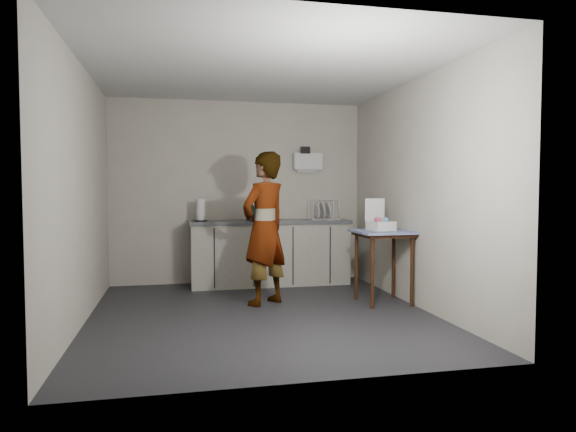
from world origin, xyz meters
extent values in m
plane|color=#26252A|center=(0.00, 0.00, 0.00)|extent=(4.00, 4.00, 0.00)
cube|color=beige|center=(0.00, 1.99, 1.30)|extent=(3.60, 0.02, 2.60)
cube|color=beige|center=(1.79, 0.00, 1.30)|extent=(0.02, 4.00, 2.60)
cube|color=beige|center=(-1.79, 0.00, 1.30)|extent=(0.02, 4.00, 2.60)
cube|color=white|center=(0.00, 0.00, 2.60)|extent=(3.60, 4.00, 0.01)
cube|color=black|center=(0.40, 1.70, 0.04)|extent=(2.20, 0.52, 0.08)
cube|color=beige|center=(0.40, 1.70, 0.43)|extent=(2.20, 0.58, 0.86)
cube|color=#484B52|center=(0.40, 1.70, 0.89)|extent=(2.24, 0.62, 0.05)
cube|color=black|center=(-0.40, 1.41, 0.43)|extent=(0.02, 0.01, 0.80)
cube|color=black|center=(0.13, 1.41, 0.43)|extent=(0.02, 0.01, 0.80)
cube|color=black|center=(0.67, 1.41, 0.43)|extent=(0.01, 0.01, 0.80)
cube|color=black|center=(1.20, 1.41, 0.43)|extent=(0.02, 0.01, 0.80)
cube|color=white|center=(1.00, 1.92, 1.75)|extent=(0.42, 0.16, 0.24)
cube|color=white|center=(1.00, 1.97, 1.61)|extent=(0.30, 0.06, 0.04)
cube|color=black|center=(0.95, 1.83, 1.91)|extent=(0.14, 0.02, 0.10)
cylinder|color=#3C1D0D|center=(1.26, 0.00, 0.40)|extent=(0.04, 0.04, 0.79)
cylinder|color=#3C1D0D|center=(1.75, 0.01, 0.40)|extent=(0.04, 0.04, 0.79)
cylinder|color=#3C1D0D|center=(1.25, 0.48, 0.40)|extent=(0.04, 0.04, 0.79)
cylinder|color=#3C1D0D|center=(1.74, 0.50, 0.40)|extent=(0.04, 0.04, 0.79)
cube|color=#3C1D0D|center=(1.50, 0.25, 0.81)|extent=(0.60, 0.60, 0.04)
cube|color=navy|center=(1.50, 0.25, 0.85)|extent=(0.68, 0.68, 0.03)
imported|color=#B2A593|center=(0.12, 0.47, 0.89)|extent=(0.78, 0.73, 1.78)
imported|color=black|center=(0.13, 1.66, 1.06)|extent=(0.15, 0.15, 0.29)
cylinder|color=red|center=(0.44, 1.65, 0.98)|extent=(0.07, 0.07, 0.14)
cylinder|color=black|center=(0.09, 1.67, 1.02)|extent=(0.06, 0.06, 0.22)
cylinder|color=black|center=(-0.56, 1.65, 0.92)|extent=(0.17, 0.17, 0.02)
cylinder|color=white|center=(-0.56, 1.65, 1.07)|extent=(0.12, 0.12, 0.28)
cube|color=white|center=(1.19, 1.70, 0.92)|extent=(0.42, 0.31, 0.02)
cylinder|color=white|center=(1.00, 1.57, 1.07)|extent=(0.01, 0.01, 0.27)
cylinder|color=white|center=(1.38, 1.57, 1.07)|extent=(0.01, 0.01, 0.27)
cylinder|color=white|center=(1.00, 1.84, 1.07)|extent=(0.01, 0.01, 0.27)
cylinder|color=white|center=(1.38, 1.84, 1.07)|extent=(0.01, 0.01, 0.27)
cylinder|color=white|center=(1.09, 1.70, 1.05)|extent=(0.05, 0.23, 0.23)
cylinder|color=white|center=(1.17, 1.70, 1.05)|extent=(0.05, 0.23, 0.23)
cylinder|color=white|center=(1.25, 1.70, 1.05)|extent=(0.05, 0.23, 0.23)
cube|color=white|center=(1.47, 0.25, 0.87)|extent=(0.31, 0.31, 0.01)
cube|color=white|center=(1.49, 0.13, 0.92)|extent=(0.26, 0.05, 0.10)
cube|color=white|center=(1.44, 0.38, 0.92)|extent=(0.26, 0.05, 0.10)
cube|color=white|center=(1.34, 0.23, 0.92)|extent=(0.05, 0.26, 0.10)
cube|color=white|center=(1.59, 0.28, 0.92)|extent=(0.05, 0.26, 0.10)
cube|color=white|center=(1.44, 0.39, 1.10)|extent=(0.26, 0.06, 0.26)
cylinder|color=silver|center=(1.47, 0.25, 0.92)|extent=(0.18, 0.18, 0.10)
sphere|color=#E15288|center=(1.43, 0.22, 0.99)|extent=(0.06, 0.06, 0.06)
sphere|color=#5DB3FF|center=(1.52, 0.23, 0.99)|extent=(0.06, 0.06, 0.06)
sphere|color=#55CE78|center=(1.46, 0.30, 0.99)|extent=(0.06, 0.06, 0.06)
sphere|color=#E15288|center=(1.42, 0.29, 0.99)|extent=(0.06, 0.06, 0.06)
camera|label=1|loc=(-0.89, -5.39, 1.34)|focal=32.00mm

